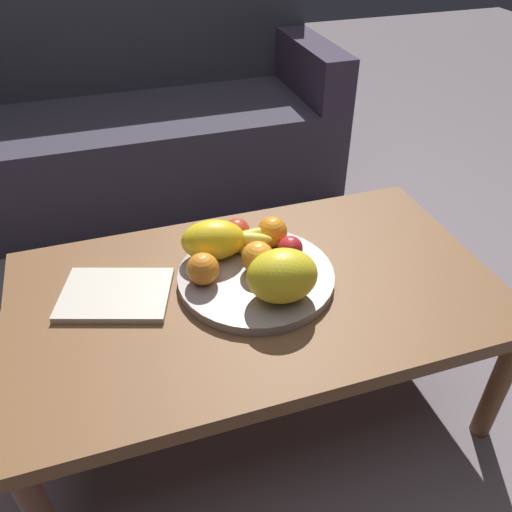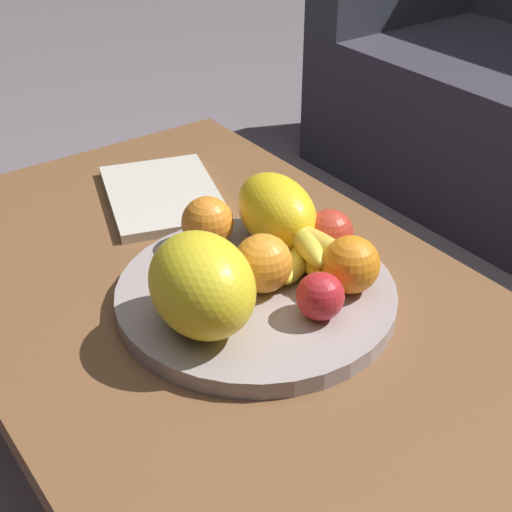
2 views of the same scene
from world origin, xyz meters
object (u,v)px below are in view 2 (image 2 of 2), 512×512
(apple_front, at_px, (320,296))
(melon_large_front, at_px, (202,285))
(fruit_bowl, at_px, (256,295))
(orange_right, at_px, (263,263))
(banana_bunch, at_px, (305,246))
(magazine, at_px, (163,195))
(orange_front, at_px, (208,223))
(orange_left, at_px, (351,265))
(melon_smaller_beside, at_px, (276,211))
(apple_left, at_px, (329,232))
(coffee_table, at_px, (236,331))

(apple_front, bearing_deg, melon_large_front, -118.46)
(fruit_bowl, bearing_deg, orange_right, 45.50)
(banana_bunch, distance_m, magazine, 0.33)
(orange_front, distance_m, magazine, 0.21)
(orange_front, bearing_deg, orange_left, 24.60)
(melon_smaller_beside, xyz_separation_m, apple_left, (0.07, 0.04, -0.02))
(melon_smaller_beside, relative_size, orange_front, 2.05)
(melon_smaller_beside, bearing_deg, apple_front, -20.35)
(coffee_table, distance_m, apple_front, 0.15)
(orange_front, height_order, magazine, orange_front)
(fruit_bowl, bearing_deg, magazine, 172.44)
(orange_front, relative_size, orange_right, 0.97)
(melon_smaller_beside, height_order, magazine, melon_smaller_beside)
(orange_front, relative_size, apple_left, 1.13)
(melon_large_front, height_order, orange_left, melon_large_front)
(melon_smaller_beside, distance_m, orange_left, 0.16)
(melon_large_front, height_order, orange_front, melon_large_front)
(apple_front, relative_size, banana_bunch, 0.38)
(apple_front, distance_m, banana_bunch, 0.12)
(melon_smaller_beside, height_order, apple_left, melon_smaller_beside)
(coffee_table, height_order, orange_front, orange_front)
(magazine, bearing_deg, fruit_bowl, 10.48)
(apple_front, bearing_deg, melon_smaller_beside, 159.65)
(orange_right, height_order, apple_left, orange_right)
(melon_large_front, relative_size, banana_bunch, 0.96)
(fruit_bowl, relative_size, orange_right, 4.80)
(coffee_table, height_order, fruit_bowl, fruit_bowl)
(fruit_bowl, relative_size, banana_bunch, 2.29)
(melon_large_front, bearing_deg, orange_right, 101.35)
(magazine, bearing_deg, apple_front, 15.95)
(coffee_table, height_order, orange_right, orange_right)
(fruit_bowl, distance_m, magazine, 0.33)
(melon_smaller_beside, height_order, orange_front, melon_smaller_beside)
(orange_right, height_order, apple_front, orange_right)
(fruit_bowl, height_order, melon_large_front, melon_large_front)
(coffee_table, bearing_deg, banana_bunch, 88.65)
(orange_left, xyz_separation_m, apple_front, (0.02, -0.07, -0.01))
(apple_left, distance_m, banana_bunch, 0.05)
(melon_smaller_beside, bearing_deg, banana_bunch, -4.94)
(coffee_table, bearing_deg, apple_left, 90.83)
(melon_large_front, distance_m, magazine, 0.39)
(coffee_table, xyz_separation_m, orange_left, (0.08, 0.13, 0.11))
(coffee_table, relative_size, orange_front, 15.14)
(orange_right, bearing_deg, melon_large_front, -78.65)
(orange_front, xyz_separation_m, apple_left, (0.12, 0.13, -0.00))
(orange_front, xyz_separation_m, orange_left, (0.20, 0.09, 0.00))
(melon_smaller_beside, bearing_deg, orange_left, 1.73)
(fruit_bowl, bearing_deg, banana_bunch, 93.28)
(coffee_table, relative_size, fruit_bowl, 3.05)
(apple_front, distance_m, magazine, 0.43)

